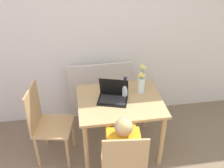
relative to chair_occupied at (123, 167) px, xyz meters
The scene contains 9 objects.
wall_back 1.65m from the chair_occupied, 93.18° to the left, with size 6.40×0.05×2.50m.
dining_table 0.73m from the chair_occupied, 82.42° to the left, with size 0.92×0.74×0.72m.
chair_occupied is the anchor object (origin of this frame).
chair_spare 1.02m from the chair_occupied, 135.05° to the left, with size 0.47×0.47×0.94m.
person_seated 0.19m from the chair_occupied, 83.99° to the left, with size 0.34×0.45×0.99m.
laptop 0.80m from the chair_occupied, 88.03° to the left, with size 0.37×0.32×0.24m.
flower_vase 0.97m from the chair_occupied, 66.57° to the left, with size 0.09×0.09×0.35m.
water_bottle 0.87m from the chair_occupied, 78.29° to the left, with size 0.06×0.06×0.24m.
cardboard_panel 1.33m from the chair_occupied, 92.74° to the left, with size 0.82×0.14×0.88m.
Camera 1 is at (-0.27, -0.80, 2.39)m, focal length 42.00 mm.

